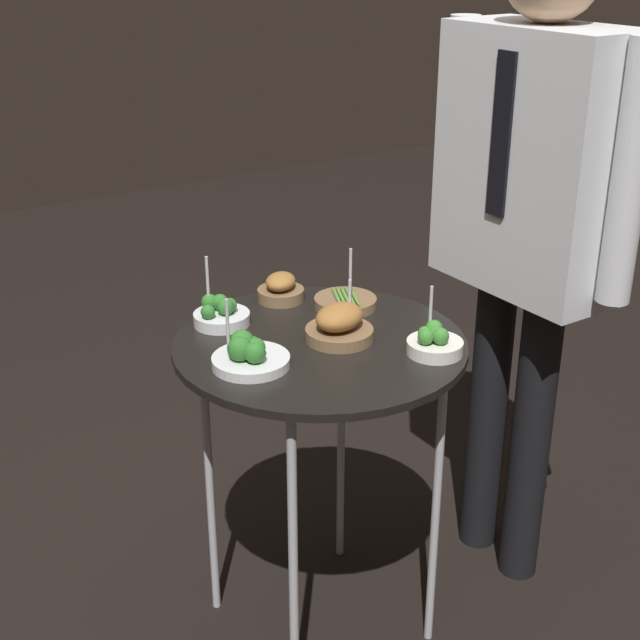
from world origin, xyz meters
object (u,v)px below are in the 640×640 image
object	(u,v)px
bowl_broccoli_near_rim	(249,355)
bowl_roast_mid_right	(281,289)
serving_cart	(320,368)
bowl_roast_center	(339,325)
bowl_asparagus_front_left	(345,301)
bowl_broccoli_mid_left	(434,342)
bowl_broccoli_far_rim	(221,314)
waiter_figure	(531,194)

from	to	relation	value
bowl_broccoli_near_rim	bowl_roast_mid_right	world-z (taller)	bowl_broccoli_near_rim
serving_cart	bowl_roast_center	world-z (taller)	bowl_roast_center
bowl_roast_center	bowl_asparagus_front_left	distance (m)	0.18
bowl_broccoli_near_rim	bowl_broccoli_mid_left	xyz separation A→B (m)	(0.16, 0.35, -0.00)
bowl_broccoli_far_rim	waiter_figure	size ratio (longest dim) A/B	0.10
bowl_roast_center	bowl_broccoli_far_rim	xyz separation A→B (m)	(-0.21, -0.18, -0.01)
bowl_broccoli_near_rim	bowl_asparagus_front_left	world-z (taller)	bowl_asparagus_front_left
serving_cart	bowl_broccoli_far_rim	size ratio (longest dim) A/B	5.01
bowl_roast_mid_right	waiter_figure	size ratio (longest dim) A/B	0.07
bowl_broccoli_near_rim	waiter_figure	size ratio (longest dim) A/B	0.10
serving_cart	bowl_roast_mid_right	distance (m)	0.27
bowl_asparagus_front_left	bowl_broccoli_mid_left	bearing A→B (deg)	2.46
bowl_roast_mid_right	bowl_broccoli_mid_left	xyz separation A→B (m)	(0.43, 0.12, -0.00)
bowl_broccoli_mid_left	bowl_broccoli_far_rim	world-z (taller)	bowl_broccoli_far_rim
serving_cart	bowl_broccoli_mid_left	bearing A→B (deg)	42.90
bowl_broccoli_mid_left	waiter_figure	size ratio (longest dim) A/B	0.09
bowl_broccoli_near_rim	waiter_figure	world-z (taller)	waiter_figure
bowl_broccoli_mid_left	bowl_roast_center	bearing A→B (deg)	-142.28
serving_cart	waiter_figure	distance (m)	0.64
bowl_roast_center	bowl_broccoli_mid_left	xyz separation A→B (m)	(0.16, 0.13, -0.01)
bowl_broccoli_far_rim	waiter_figure	distance (m)	0.77
bowl_roast_mid_right	bowl_asparagus_front_left	xyz separation A→B (m)	(0.12, 0.10, -0.01)
bowl_broccoli_mid_left	bowl_broccoli_far_rim	xyz separation A→B (m)	(-0.38, -0.30, 0.00)
serving_cart	bowl_broccoli_far_rim	distance (m)	0.26
bowl_broccoli_mid_left	waiter_figure	xyz separation A→B (m)	(-0.13, 0.39, 0.23)
serving_cart	bowl_asparagus_front_left	bearing A→B (deg)	129.29
waiter_figure	bowl_broccoli_far_rim	bearing A→B (deg)	-109.53
bowl_roast_mid_right	bowl_broccoli_near_rim	bearing A→B (deg)	-41.33
bowl_broccoli_near_rim	bowl_broccoli_mid_left	distance (m)	0.39
serving_cart	bowl_broccoli_far_rim	xyz separation A→B (m)	(-0.20, -0.14, 0.09)
bowl_broccoli_near_rim	waiter_figure	bearing A→B (deg)	88.11
bowl_roast_center	bowl_broccoli_near_rim	bearing A→B (deg)	-88.38
bowl_roast_center	bowl_broccoli_far_rim	size ratio (longest dim) A/B	0.96
serving_cart	bowl_roast_center	distance (m)	0.11
bowl_asparagus_front_left	waiter_figure	world-z (taller)	waiter_figure
bowl_broccoli_mid_left	waiter_figure	world-z (taller)	waiter_figure
bowl_broccoli_mid_left	bowl_asparagus_front_left	world-z (taller)	bowl_asparagus_front_left
bowl_broccoli_near_rim	bowl_roast_mid_right	xyz separation A→B (m)	(-0.27, 0.24, 0.00)
serving_cart	bowl_broccoli_mid_left	xyz separation A→B (m)	(0.18, 0.17, 0.09)
bowl_asparagus_front_left	serving_cart	bearing A→B (deg)	-50.71
bowl_broccoli_far_rim	waiter_figure	xyz separation A→B (m)	(0.25, 0.69, 0.23)
bowl_roast_mid_right	bowl_broccoli_mid_left	bearing A→B (deg)	15.46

